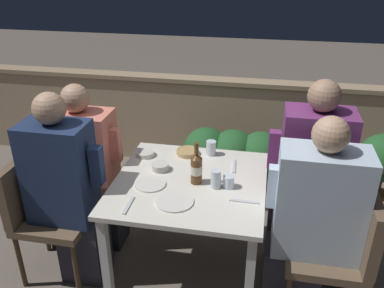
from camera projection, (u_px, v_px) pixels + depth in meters
name	position (u px, v px, depth m)	size (l,w,h in m)	color
ground_plane	(190.00, 269.00, 2.82)	(16.00, 16.00, 0.00)	#665B51
parapet_wall	(221.00, 122.00, 4.03)	(9.00, 0.18, 0.89)	tan
dining_table	(190.00, 193.00, 2.55)	(0.93, 0.94, 0.72)	silver
planter_hedge	(232.00, 161.00, 3.51)	(0.85, 0.47, 0.63)	brown
chair_left_near	(42.00, 205.00, 2.61)	(0.45, 0.44, 0.84)	brown
person_navy_jumper	(67.00, 191.00, 2.52)	(0.48, 0.26, 1.29)	#282833
chair_left_far	(65.00, 177.00, 2.93)	(0.45, 0.44, 0.84)	brown
person_coral_top	(89.00, 168.00, 2.86)	(0.51, 0.26, 1.23)	#282833
chair_right_near	(344.00, 244.00, 2.28)	(0.45, 0.44, 0.84)	brown
person_blue_shirt	(310.00, 223.00, 2.26)	(0.52, 0.26, 1.27)	#282833
chair_right_far	(334.00, 207.00, 2.60)	(0.45, 0.44, 0.84)	brown
person_purple_stripe	(306.00, 182.00, 2.56)	(0.49, 0.26, 1.35)	#282833
beer_bottle	(196.00, 168.00, 2.44)	(0.07, 0.07, 0.27)	brown
plate_0	(175.00, 201.00, 2.30)	(0.22, 0.22, 0.01)	silver
plate_1	(150.00, 184.00, 2.46)	(0.19, 0.19, 0.01)	silver
bowl_0	(145.00, 153.00, 2.80)	(0.12, 0.12, 0.03)	beige
bowl_1	(188.00, 152.00, 2.82)	(0.15, 0.15, 0.03)	tan
bowl_2	(160.00, 166.00, 2.62)	(0.11, 0.11, 0.05)	beige
glass_cup_0	(216.00, 179.00, 2.42)	(0.06, 0.06, 0.11)	silver
glass_cup_1	(211.00, 148.00, 2.80)	(0.07, 0.07, 0.10)	silver
glass_cup_2	(229.00, 182.00, 2.42)	(0.07, 0.07, 0.08)	silver
fork_0	(234.00, 166.00, 2.66)	(0.03, 0.17, 0.01)	silver
fork_1	(128.00, 205.00, 2.26)	(0.02, 0.17, 0.01)	silver
fork_2	(244.00, 201.00, 2.30)	(0.17, 0.02, 0.01)	silver
potted_plant	(383.00, 169.00, 3.19)	(0.42, 0.42, 0.73)	brown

